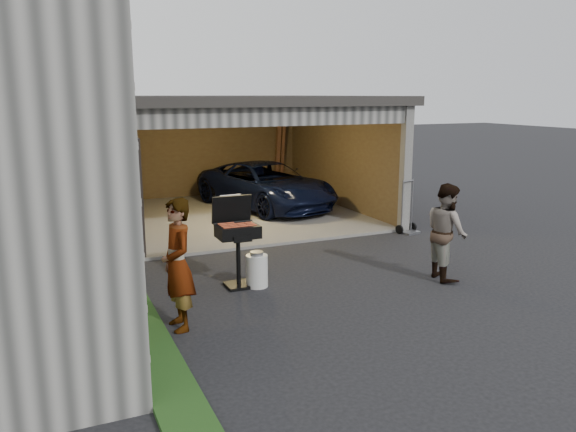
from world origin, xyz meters
name	(u,v)px	position (x,y,z in m)	size (l,w,h in m)	color
ground	(318,315)	(0.00, 0.00, 0.00)	(80.00, 80.00, 0.00)	black
groundcover_strip	(168,380)	(-2.25, -1.00, 0.03)	(0.50, 8.00, 0.06)	#193814
garage	(220,139)	(0.76, 6.79, 1.87)	(6.80, 6.30, 2.90)	#605E59
minivan	(266,187)	(2.00, 6.90, 0.59)	(1.94, 4.21, 1.17)	black
woman	(178,265)	(-1.81, 0.34, 0.85)	(0.62, 0.40, 1.69)	#AEBFDB
man	(446,231)	(2.60, 0.58, 0.78)	(0.76, 0.59, 1.56)	#45281B
bbq_grill	(237,234)	(-0.60, 1.57, 0.84)	(0.63, 0.55, 1.40)	black
propane_tank	(257,271)	(-0.34, 1.43, 0.25)	(0.34, 0.34, 0.51)	silver
plywood_panel	(123,276)	(-2.34, 1.43, 0.43)	(0.04, 0.79, 0.88)	brown
hand_truck	(408,223)	(3.88, 3.35, 0.22)	(0.50, 0.43, 1.15)	gray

